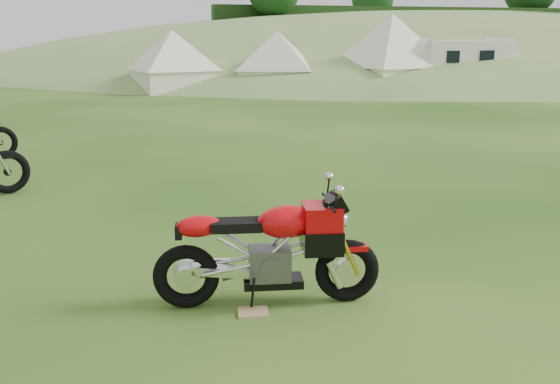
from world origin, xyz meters
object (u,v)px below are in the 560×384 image
object	(u,v)px
plywood_board	(253,312)
caravan	(459,65)
sport_motorcycle	(267,243)
tent_mid	(277,60)
tent_right	(391,55)
tent_left	(173,60)

from	to	relation	value
plywood_board	caravan	xyz separation A→B (m)	(13.48, 18.65, 1.05)
sport_motorcycle	caravan	xyz separation A→B (m)	(13.30, 18.49, 0.47)
sport_motorcycle	tent_mid	xyz separation A→B (m)	(5.92, 20.54, 0.67)
tent_mid	tent_right	bearing A→B (deg)	4.31
sport_motorcycle	tent_mid	bearing A→B (deg)	84.36
plywood_board	caravan	bearing A→B (deg)	54.14
plywood_board	sport_motorcycle	bearing A→B (deg)	42.70
plywood_board	tent_right	bearing A→B (deg)	61.12
tent_left	tent_mid	xyz separation A→B (m)	(4.25, -0.82, -0.01)
plywood_board	caravan	world-z (taller)	caravan
sport_motorcycle	tent_left	world-z (taller)	tent_left
tent_left	tent_right	world-z (taller)	tent_right
tent_left	tent_right	xyz separation A→B (m)	(8.74, -2.32, 0.19)
tent_left	plywood_board	bearing A→B (deg)	-107.02
sport_motorcycle	tent_mid	distance (m)	21.38
tent_mid	caravan	world-z (taller)	tent_mid
plywood_board	tent_mid	size ratio (longest dim) A/B	0.09
sport_motorcycle	tent_right	distance (m)	21.71
plywood_board	tent_mid	bearing A→B (deg)	73.59
sport_motorcycle	tent_left	xyz separation A→B (m)	(1.67, 21.35, 0.68)
sport_motorcycle	tent_left	bearing A→B (deg)	95.96
plywood_board	caravan	size ratio (longest dim) A/B	0.06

